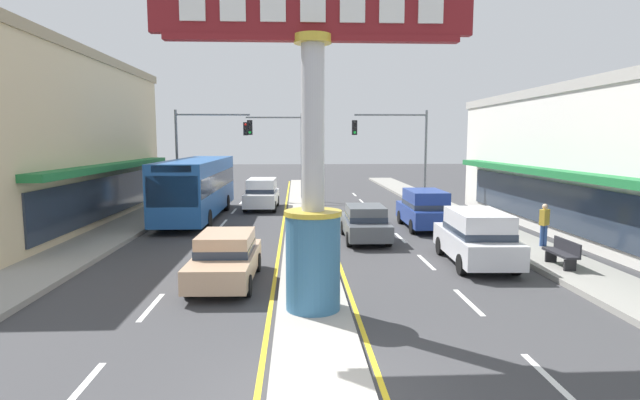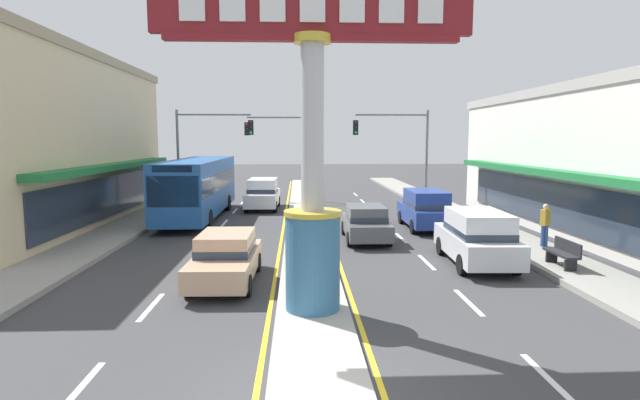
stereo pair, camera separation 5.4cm
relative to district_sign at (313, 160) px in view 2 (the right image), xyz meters
The scene contains 18 objects.
ground_plane 5.61m from the district_sign, 90.00° to the right, with size 160.00×160.00×0.00m, color #3A3A3D.
median_strip 14.42m from the district_sign, 90.00° to the left, with size 1.83×52.00×0.14m, color #A39E93.
sidewalk_left 15.25m from the district_sign, 126.25° to the left, with size 2.45×60.00×0.18m, color gray.
sidewalk_right 15.25m from the district_sign, 53.75° to the left, with size 2.45×60.00×0.18m, color gray.
lane_markings 13.14m from the district_sign, 90.00° to the left, with size 8.57×52.00×0.01m.
district_sign is the anchor object (origin of this frame).
storefront_left 19.93m from the district_sign, 137.90° to the left, with size 10.72×19.32×8.57m.
traffic_light_left_side 20.76m from the district_sign, 107.24° to the left, with size 4.86×0.46×6.20m.
traffic_light_right_side 20.57m from the district_sign, 72.60° to the left, with size 4.86×0.46×6.20m.
traffic_light_median_far 23.77m from the district_sign, 93.56° to the left, with size 4.20×0.46×6.20m.
sedan_near_right_lane 4.92m from the district_sign, 131.67° to the left, with size 1.92×4.34×1.53m.
suv_far_right_lane 8.05m from the district_sign, 38.84° to the left, with size 2.13×4.68×1.90m.
bus_near_left_lane 16.85m from the district_sign, 110.52° to the left, with size 2.62×11.21×3.26m.
suv_mid_left_lane 13.48m from the district_sign, 63.57° to the left, with size 2.00×4.62×1.90m.
suv_far_left_oncoming 19.54m from the district_sign, 97.62° to the left, with size 2.05×4.64×1.90m.
sedan_kerb_right 9.93m from the district_sign, 74.25° to the left, with size 1.86×4.31×1.53m.
street_bench 9.69m from the district_sign, 23.56° to the left, with size 0.48×1.60×0.88m.
pedestrian_far_side 11.80m from the district_sign, 35.96° to the left, with size 0.45×0.41×1.68m.
Camera 2 is at (-0.36, -8.01, 4.36)m, focal length 28.02 mm.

